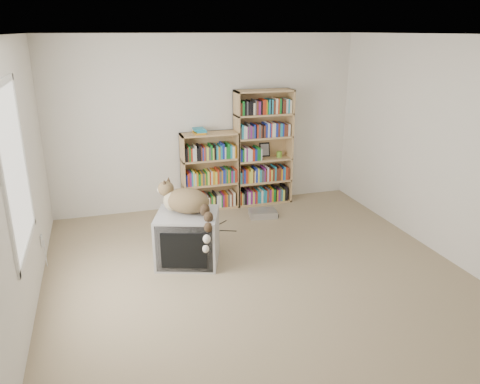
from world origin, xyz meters
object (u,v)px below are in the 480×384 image
object	(u,v)px
cat	(190,206)
bookcase_tall	(263,150)
dvd_player	(263,213)
bookcase_short	(210,174)
crt_tv	(188,238)

from	to	relation	value
cat	bookcase_tall	bearing A→B (deg)	83.16
bookcase_tall	dvd_player	xyz separation A→B (m)	(-0.19, -0.58, -0.78)
bookcase_tall	bookcase_short	xyz separation A→B (m)	(-0.83, 0.00, -0.30)
dvd_player	cat	bearing A→B (deg)	-131.25
cat	bookcase_tall	world-z (taller)	bookcase_tall
bookcase_tall	bookcase_short	world-z (taller)	bookcase_tall
crt_tv	cat	size ratio (longest dim) A/B	1.01
crt_tv	bookcase_tall	xyz separation A→B (m)	(1.48, 1.62, 0.53)
bookcase_tall	dvd_player	bearing A→B (deg)	-108.42
cat	crt_tv	bearing A→B (deg)	162.11
crt_tv	bookcase_tall	bearing A→B (deg)	66.24
bookcase_tall	bookcase_short	size ratio (longest dim) A/B	1.51
bookcase_tall	dvd_player	world-z (taller)	bookcase_tall
dvd_player	bookcase_tall	bearing A→B (deg)	79.76
cat	bookcase_short	xyz separation A→B (m)	(0.62, 1.66, -0.17)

